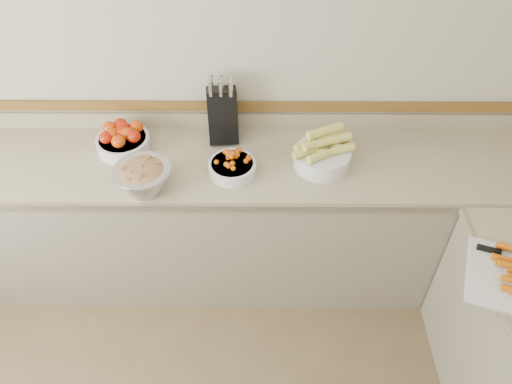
{
  "coord_description": "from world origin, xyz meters",
  "views": [
    {
      "loc": [
        0.36,
        -0.35,
        2.65
      ],
      "look_at": [
        0.35,
        1.35,
        1.0
      ],
      "focal_mm": 35.0,
      "sensor_mm": 36.0,
      "label": 1
    }
  ],
  "objects_px": {
    "knife_block": "(222,114)",
    "rhubarb_bowl": "(143,177)",
    "tomato_bowl": "(123,139)",
    "cherry_tomato_bowl": "(232,166)",
    "corn_bowl": "(322,154)"
  },
  "relations": [
    {
      "from": "knife_block",
      "to": "rhubarb_bowl",
      "type": "xyz_separation_m",
      "value": [
        -0.37,
        -0.43,
        -0.07
      ]
    },
    {
      "from": "tomato_bowl",
      "to": "rhubarb_bowl",
      "type": "relative_size",
      "value": 1.01
    },
    {
      "from": "knife_block",
      "to": "tomato_bowl",
      "type": "bearing_deg",
      "value": -168.82
    },
    {
      "from": "rhubarb_bowl",
      "to": "cherry_tomato_bowl",
      "type": "bearing_deg",
      "value": 16.73
    },
    {
      "from": "rhubarb_bowl",
      "to": "knife_block",
      "type": "bearing_deg",
      "value": 49.13
    },
    {
      "from": "corn_bowl",
      "to": "rhubarb_bowl",
      "type": "xyz_separation_m",
      "value": [
        -0.9,
        -0.2,
        0.01
      ]
    },
    {
      "from": "cherry_tomato_bowl",
      "to": "rhubarb_bowl",
      "type": "height_order",
      "value": "rhubarb_bowl"
    },
    {
      "from": "cherry_tomato_bowl",
      "to": "corn_bowl",
      "type": "distance_m",
      "value": 0.48
    },
    {
      "from": "tomato_bowl",
      "to": "cherry_tomato_bowl",
      "type": "distance_m",
      "value": 0.63
    },
    {
      "from": "knife_block",
      "to": "rhubarb_bowl",
      "type": "bearing_deg",
      "value": -130.87
    },
    {
      "from": "cherry_tomato_bowl",
      "to": "rhubarb_bowl",
      "type": "distance_m",
      "value": 0.45
    },
    {
      "from": "tomato_bowl",
      "to": "corn_bowl",
      "type": "height_order",
      "value": "corn_bowl"
    },
    {
      "from": "knife_block",
      "to": "tomato_bowl",
      "type": "height_order",
      "value": "knife_block"
    },
    {
      "from": "knife_block",
      "to": "corn_bowl",
      "type": "distance_m",
      "value": 0.59
    },
    {
      "from": "knife_block",
      "to": "tomato_bowl",
      "type": "xyz_separation_m",
      "value": [
        -0.54,
        -0.11,
        -0.09
      ]
    }
  ]
}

